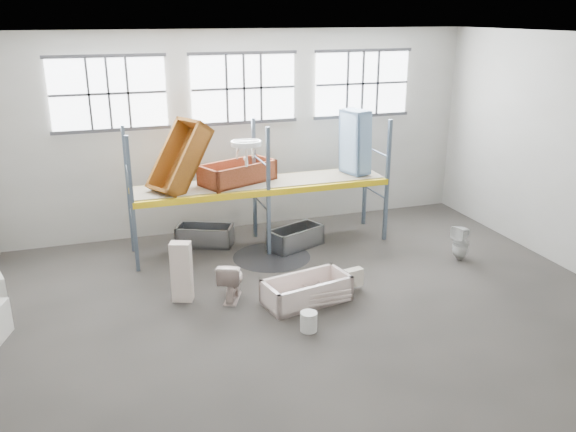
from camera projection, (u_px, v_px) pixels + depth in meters
name	position (u px, v px, depth m)	size (l,w,h in m)	color
floor	(313.00, 312.00, 11.25)	(12.00, 10.00, 0.10)	#4C4640
ceiling	(317.00, 33.00, 9.58)	(12.00, 10.00, 0.10)	silver
wall_back	(244.00, 132.00, 14.94)	(12.00, 0.10, 5.00)	#A6A399
wall_front	(495.00, 315.00, 5.89)	(12.00, 0.10, 5.00)	#B1AEA4
window_left	(109.00, 94.00, 13.53)	(2.60, 0.04, 1.60)	white
window_mid	(244.00, 88.00, 14.48)	(2.60, 0.04, 1.60)	white
window_right	(362.00, 83.00, 15.44)	(2.60, 0.04, 1.60)	white
rack_upright_la	(132.00, 206.00, 12.44)	(0.08, 0.08, 3.00)	slate
rack_upright_lb	(128.00, 190.00, 13.52)	(0.08, 0.08, 3.00)	slate
rack_upright_ma	(268.00, 193.00, 13.34)	(0.08, 0.08, 3.00)	slate
rack_upright_mb	(254.00, 179.00, 14.42)	(0.08, 0.08, 3.00)	slate
rack_upright_ra	(387.00, 181.00, 14.24)	(0.08, 0.08, 3.00)	slate
rack_upright_rb	(366.00, 169.00, 15.32)	(0.08, 0.08, 3.00)	slate
rack_beam_front	(268.00, 193.00, 13.34)	(6.00, 0.10, 0.14)	yellow
rack_beam_back	(254.00, 179.00, 14.42)	(6.00, 0.10, 0.14)	yellow
shelf_deck	(261.00, 182.00, 13.85)	(5.90, 1.10, 0.03)	gray
wet_patch	(272.00, 257.00, 13.65)	(1.80, 1.80, 0.00)	black
bathtub_beige	(307.00, 290.00, 11.47)	(1.68, 0.79, 0.49)	beige
cistern_spare	(353.00, 277.00, 11.94)	(0.38, 0.18, 0.36)	beige
sink_in_tub	(311.00, 285.00, 11.90)	(0.39, 0.39, 0.14)	beige
toilet_beige	(231.00, 280.00, 11.54)	(0.45, 0.80, 0.81)	beige
cistern_tall	(182.00, 272.00, 11.43)	(0.39, 0.25, 1.21)	beige
toilet_white	(461.00, 243.00, 13.41)	(0.37, 0.37, 0.81)	silver
steel_tub_left	(205.00, 235.00, 14.30)	(1.33, 0.62, 0.49)	#92959A
steel_tub_right	(296.00, 237.00, 14.17)	(1.32, 0.62, 0.49)	#9A9DA2
rust_tub_flat	(238.00, 173.00, 13.75)	(1.75, 0.82, 0.49)	#9A4129
rust_tub_tilted	(180.00, 158.00, 13.09)	(1.75, 0.82, 0.49)	#85510D
sink_on_shelf	(247.00, 165.00, 13.33)	(0.68, 0.53, 0.61)	white
blue_tub_upright	(355.00, 142.00, 14.27)	(1.54, 0.72, 0.43)	#7BA0C7
bucket	(309.00, 322.00, 10.44)	(0.31, 0.31, 0.36)	silver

